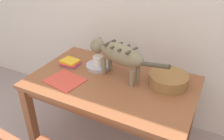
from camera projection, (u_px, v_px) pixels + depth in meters
dining_table at (112, 90)px, 1.91m from camera, size 1.32×0.81×0.72m
cat at (117, 54)px, 1.82m from camera, size 0.72×0.25×0.29m
saucer_bowl at (98, 66)px, 2.04m from camera, size 0.21×0.21×0.03m
coffee_mug at (98, 60)px, 2.01m from camera, size 0.13×0.09×0.08m
magazine at (65, 80)px, 1.86m from camera, size 0.32×0.28×0.01m
book_stack at (70, 63)px, 2.08m from camera, size 0.17×0.14×0.04m
wicker_basket at (168, 80)px, 1.79m from camera, size 0.30×0.30×0.09m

